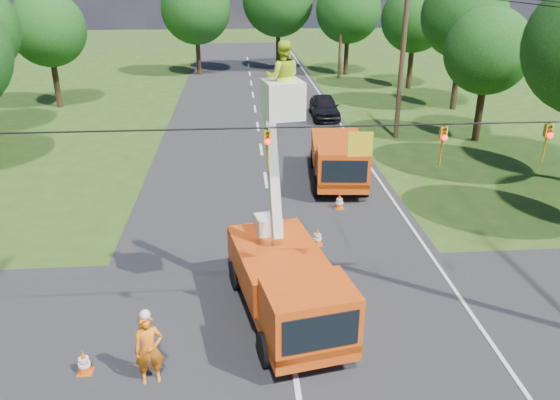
{
  "coord_description": "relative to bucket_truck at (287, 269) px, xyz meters",
  "views": [
    {
      "loc": [
        -1.26,
        -10.23,
        9.68
      ],
      "look_at": [
        0.03,
        6.41,
        2.6
      ],
      "focal_mm": 35.0,
      "sensor_mm": 36.0,
      "label": 1
    }
  ],
  "objects": [
    {
      "name": "ground",
      "position": [
        0.0,
        16.61,
        -1.72
      ],
      "size": [
        140.0,
        140.0,
        0.0
      ],
      "primitive_type": "plane",
      "color": "#274715",
      "rests_on": "ground"
    },
    {
      "name": "road_main",
      "position": [
        0.0,
        16.61,
        -1.72
      ],
      "size": [
        12.0,
        100.0,
        0.06
      ],
      "primitive_type": "cube",
      "color": "black",
      "rests_on": "ground"
    },
    {
      "name": "road_cross",
      "position": [
        0.0,
        -1.39,
        -1.72
      ],
      "size": [
        56.0,
        10.0,
        0.07
      ],
      "primitive_type": "cube",
      "color": "black",
      "rests_on": "ground"
    },
    {
      "name": "edge_line",
      "position": [
        5.6,
        16.61,
        -1.72
      ],
      "size": [
        0.12,
        90.0,
        0.02
      ],
      "primitive_type": "cube",
      "color": "silver",
      "rests_on": "ground"
    },
    {
      "name": "bucket_truck",
      "position": [
        0.0,
        0.0,
        0.0
      ],
      "size": [
        3.43,
        6.51,
        8.04
      ],
      "rotation": [
        0.0,
        0.0,
        0.19
      ],
      "color": "#D7440F",
      "rests_on": "ground"
    },
    {
      "name": "second_truck",
      "position": [
        3.52,
        11.14,
        -0.5
      ],
      "size": [
        2.97,
        6.45,
        2.34
      ],
      "rotation": [
        0.0,
        0.0,
        -0.09
      ],
      "color": "#D7440F",
      "rests_on": "ground"
    },
    {
      "name": "ground_worker",
      "position": [
        -3.65,
        -2.41,
        -0.72
      ],
      "size": [
        0.81,
        0.61,
        2.0
      ],
      "primitive_type": "imported",
      "rotation": [
        0.0,
        0.0,
        0.2
      ],
      "color": "orange",
      "rests_on": "ground"
    },
    {
      "name": "distant_car",
      "position": [
        4.78,
        23.8,
        -0.94
      ],
      "size": [
        1.96,
        4.64,
        1.57
      ],
      "primitive_type": "imported",
      "rotation": [
        0.0,
        0.0,
        -0.02
      ],
      "color": "black",
      "rests_on": "ground"
    },
    {
      "name": "traffic_cone_2",
      "position": [
        1.58,
        4.61,
        -1.36
      ],
      "size": [
        0.38,
        0.38,
        0.71
      ],
      "color": "#E14E0B",
      "rests_on": "ground"
    },
    {
      "name": "traffic_cone_3",
      "position": [
        3.02,
        7.94,
        -1.36
      ],
      "size": [
        0.38,
        0.38,
        0.71
      ],
      "color": "#E14E0B",
      "rests_on": "ground"
    },
    {
      "name": "traffic_cone_4",
      "position": [
        -5.42,
        -1.98,
        -1.36
      ],
      "size": [
        0.38,
        0.38,
        0.71
      ],
      "color": "#E14E0B",
      "rests_on": "ground"
    },
    {
      "name": "traffic_cone_7",
      "position": [
        4.36,
        14.1,
        -1.36
      ],
      "size": [
        0.38,
        0.38,
        0.71
      ],
      "color": "#E14E0B",
      "rests_on": "ground"
    },
    {
      "name": "pole_right_mid",
      "position": [
        8.5,
        18.61,
        3.39
      ],
      "size": [
        1.8,
        0.3,
        10.0
      ],
      "color": "#4C3823",
      "rests_on": "ground"
    },
    {
      "name": "pole_right_far",
      "position": [
        8.5,
        38.61,
        3.39
      ],
      "size": [
        1.8,
        0.3,
        10.0
      ],
      "color": "#4C3823",
      "rests_on": "ground"
    },
    {
      "name": "signal_span",
      "position": [
        2.23,
        -1.4,
        4.16
      ],
      "size": [
        18.0,
        0.29,
        1.07
      ],
      "color": "black",
      "rests_on": "ground"
    },
    {
      "name": "tree_left_f",
      "position": [
        -14.8,
        28.61,
        3.97
      ],
      "size": [
        5.4,
        5.4,
        8.4
      ],
      "color": "#382616",
      "rests_on": "ground"
    },
    {
      "name": "tree_right_c",
      "position": [
        13.2,
        17.61,
        3.59
      ],
      "size": [
        5.0,
        5.0,
        7.83
      ],
      "color": "#382616",
      "rests_on": "ground"
    },
    {
      "name": "tree_right_d",
      "position": [
        14.8,
        25.61,
        4.96
      ],
      "size": [
        6.0,
        6.0,
        9.7
      ],
      "color": "#382616",
      "rests_on": "ground"
    },
    {
      "name": "tree_right_e",
      "position": [
        13.8,
        33.61,
        4.09
      ],
      "size": [
        5.6,
        5.6,
        8.63
      ],
      "color": "#382616",
      "rests_on": "ground"
    },
    {
      "name": "tree_far_a",
      "position": [
        -5.0,
        41.61,
        4.47
      ],
      "size": [
        6.6,
        6.6,
        9.5
      ],
      "color": "#382616",
      "rests_on": "ground"
    },
    {
      "name": "tree_far_b",
      "position": [
        3.0,
        43.61,
        5.09
      ],
      "size": [
        7.0,
        7.0,
        10.32
      ],
      "color": "#382616",
      "rests_on": "ground"
    },
    {
      "name": "tree_far_c",
      "position": [
        9.5,
        40.61,
        4.34
      ],
      "size": [
        6.2,
        6.2,
        9.18
      ],
      "color": "#382616",
      "rests_on": "ground"
    }
  ]
}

